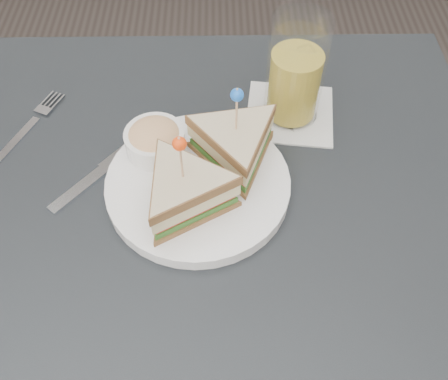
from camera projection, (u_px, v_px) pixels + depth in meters
table at (217, 247)px, 0.73m from camera, size 0.80×0.80×0.75m
plate_meal at (202, 168)px, 0.67m from camera, size 0.29×0.27×0.15m
cutlery_fork at (30, 125)px, 0.77m from camera, size 0.09×0.16×0.00m
cutlery_knife at (109, 165)px, 0.72m from camera, size 0.17×0.19×0.01m
drink_set at (295, 76)px, 0.73m from camera, size 0.15×0.15×0.17m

